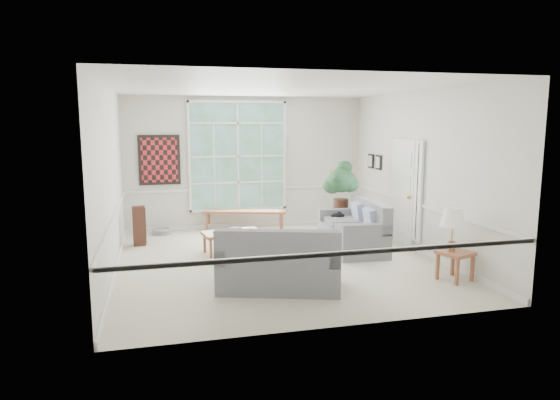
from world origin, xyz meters
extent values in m
cube|color=beige|center=(0.00, 0.00, -0.01)|extent=(5.50, 6.00, 0.01)
cube|color=white|center=(0.00, 0.00, 3.00)|extent=(5.50, 6.00, 0.02)
cube|color=silver|center=(0.00, 3.00, 1.50)|extent=(5.50, 0.02, 3.00)
cube|color=silver|center=(0.00, -3.00, 1.50)|extent=(5.50, 0.02, 3.00)
cube|color=silver|center=(-2.75, 0.00, 1.50)|extent=(0.02, 6.00, 3.00)
cube|color=silver|center=(2.75, 0.00, 1.50)|extent=(0.02, 6.00, 3.00)
cube|color=white|center=(-0.20, 2.96, 1.65)|extent=(2.30, 0.08, 2.40)
cube|color=white|center=(2.71, 0.60, 1.05)|extent=(0.08, 0.90, 2.10)
cube|color=white|center=(2.71, -0.03, 1.15)|extent=(0.08, 0.26, 1.90)
cube|color=maroon|center=(-1.95, 2.95, 1.60)|extent=(0.90, 0.06, 1.10)
cube|color=black|center=(2.71, 1.75, 1.55)|extent=(0.04, 0.26, 0.32)
cube|color=black|center=(2.71, 2.15, 1.55)|extent=(0.04, 0.26, 0.32)
cube|color=slate|center=(1.57, 0.38, 0.47)|extent=(1.02, 1.81, 0.95)
cube|color=slate|center=(-0.33, -1.46, 0.48)|extent=(1.95, 1.40, 0.95)
cube|color=#955436|center=(-0.70, 0.72, 0.20)|extent=(1.15, 0.74, 0.40)
imported|color=#9D9CA1|center=(-0.62, 0.72, 0.44)|extent=(0.36, 0.36, 0.07)
cube|color=#955436|center=(-0.12, 2.65, 0.22)|extent=(1.92, 0.91, 0.44)
cube|color=#955436|center=(1.77, 1.45, 0.26)|extent=(0.61, 0.61, 0.53)
cube|color=#955436|center=(2.40, -1.76, 0.23)|extent=(0.58, 0.58, 0.46)
cylinder|color=gray|center=(-1.95, 2.65, 0.06)|extent=(0.47, 0.47, 0.13)
cube|color=#3D2017|center=(-2.40, 1.72, 0.39)|extent=(0.25, 0.21, 0.79)
ellipsoid|color=black|center=(1.51, 1.00, 0.55)|extent=(0.34, 0.29, 0.14)
camera|label=1|loc=(-2.04, -8.34, 2.44)|focal=32.00mm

